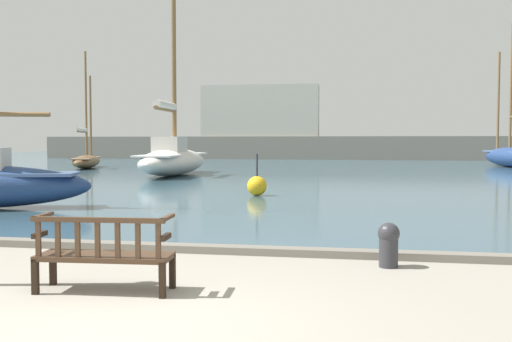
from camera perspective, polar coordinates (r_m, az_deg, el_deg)
The scene contains 10 objects.
ground_plane at distance 5.79m, azimuth -14.70°, elevation -15.19°, with size 160.00×160.00×0.00m, color gray.
harbor_water at distance 49.08m, azimuth 7.24°, elevation 0.92°, with size 100.00×80.00×0.08m, color #385666.
quay_edge_kerb at distance 9.30m, azimuth -4.68°, elevation -7.77°, with size 40.00×0.30×0.12m, color slate.
park_bench at distance 7.07m, azimuth -14.98°, elevation -7.92°, with size 1.63×0.62×0.92m.
sailboat_distant_harbor at distance 38.04m, azimuth -16.60°, elevation 1.15°, with size 3.01×6.01×7.44m.
sailboat_outer_port at distance 41.62m, azimuth 24.10°, elevation 1.46°, with size 2.86×7.59×9.52m.
sailboat_far_starboard at distance 29.04m, azimuth -8.30°, elevation 1.36°, with size 2.65×8.33×11.87m.
mooring_bollard at distance 8.40m, azimuth 13.12°, elevation -6.98°, with size 0.31×0.31×0.64m.
channel_buoy at distance 17.91m, azimuth 0.10°, elevation -1.48°, with size 0.62×0.62×1.32m.
far_breakwater at distance 54.22m, azimuth 5.62°, elevation 3.27°, with size 56.68×2.40×7.13m.
Camera 1 is at (2.31, -4.99, 1.80)m, focal length 40.00 mm.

